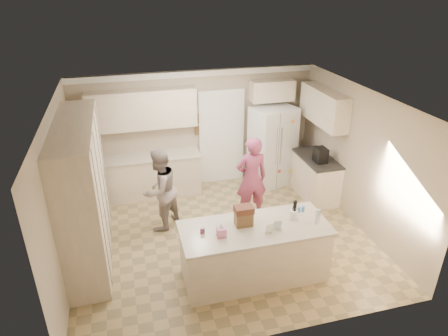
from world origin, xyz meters
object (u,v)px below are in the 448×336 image
object	(u,v)px
utensil_crock	(294,215)
teen_boy	(160,190)
island_base	(254,253)
teen_girl	(251,179)
coffee_maker	(321,155)
tissue_box	(221,232)
refrigerator	(272,146)
dollhouse_body	(244,219)

from	to	relation	value
utensil_crock	teen_boy	size ratio (longest dim) A/B	0.09
island_base	teen_girl	world-z (taller)	teen_girl
coffee_maker	tissue_box	bearing A→B (deg)	-142.43
refrigerator	island_base	size ratio (longest dim) A/B	0.82
island_base	teen_boy	world-z (taller)	teen_boy
utensil_crock	teen_girl	size ratio (longest dim) A/B	0.09
refrigerator	tissue_box	size ratio (longest dim) A/B	12.86
island_base	dollhouse_body	xyz separation A→B (m)	(-0.15, 0.10, 0.60)
tissue_box	refrigerator	bearing A→B (deg)	57.22
utensil_crock	refrigerator	bearing A→B (deg)	75.19
teen_boy	dollhouse_body	bearing A→B (deg)	81.89
tissue_box	teen_girl	xyz separation A→B (m)	(1.05, 1.78, -0.15)
island_base	teen_boy	size ratio (longest dim) A/B	1.38
utensil_crock	coffee_maker	bearing A→B (deg)	52.88
utensil_crock	tissue_box	xyz separation A→B (m)	(-1.20, -0.15, -0.00)
coffee_maker	tissue_box	xyz separation A→B (m)	(-2.60, -2.00, -0.07)
tissue_box	teen_boy	size ratio (longest dim) A/B	0.09
teen_boy	teen_girl	bearing A→B (deg)	136.00
tissue_box	utensil_crock	bearing A→B (deg)	7.13
tissue_box	island_base	bearing A→B (deg)	10.30
refrigerator	dollhouse_body	xyz separation A→B (m)	(-1.57, -2.86, 0.14)
utensil_crock	teen_girl	bearing A→B (deg)	95.10
teen_girl	teen_boy	bearing A→B (deg)	-3.14
coffee_maker	island_base	xyz separation A→B (m)	(-2.05, -1.90, -0.63)
teen_boy	island_base	bearing A→B (deg)	83.78
refrigerator	island_base	xyz separation A→B (m)	(-1.42, -2.96, -0.46)
coffee_maker	tissue_box	distance (m)	3.28
teen_boy	coffee_maker	bearing A→B (deg)	141.15
dollhouse_body	teen_girl	distance (m)	1.72
tissue_box	teen_boy	world-z (taller)	teen_boy
island_base	utensil_crock	bearing A→B (deg)	4.40
coffee_maker	teen_girl	bearing A→B (deg)	-171.79
dollhouse_body	coffee_maker	bearing A→B (deg)	39.29
refrigerator	coffee_maker	size ratio (longest dim) A/B	6.00
refrigerator	teen_girl	distance (m)	1.57
utensil_crock	dollhouse_body	bearing A→B (deg)	176.42
island_base	tissue_box	xyz separation A→B (m)	(-0.55, -0.10, 0.56)
refrigerator	teen_girl	size ratio (longest dim) A/B	1.06
island_base	teen_girl	xyz separation A→B (m)	(0.50, 1.68, 0.41)
tissue_box	teen_girl	bearing A→B (deg)	59.31
island_base	utensil_crock	distance (m)	0.86
island_base	refrigerator	bearing A→B (deg)	64.37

